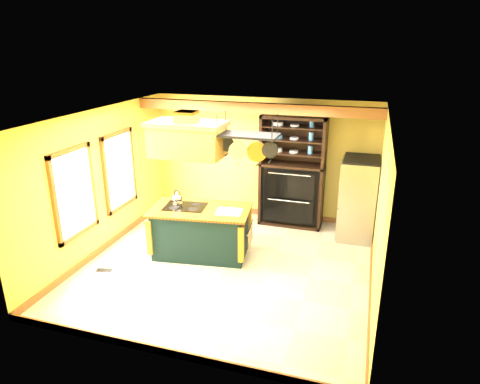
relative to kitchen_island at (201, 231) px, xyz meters
The scene contains 15 objects.
floor 0.83m from the kitchen_island, 23.50° to the right, with size 5.00×5.00×0.00m, color beige.
ceiling 2.33m from the kitchen_island, 23.50° to the right, with size 5.00×5.00×0.00m, color white.
wall_back 2.48m from the kitchen_island, 74.37° to the left, with size 5.00×0.02×2.70m, color #D9B94F.
wall_front 2.97m from the kitchen_island, 77.32° to the right, with size 5.00×0.02×2.70m, color #D9B94F.
wall_left 2.09m from the kitchen_island, behind, with size 0.02×5.00×2.70m, color #D9B94F.
wall_right 3.26m from the kitchen_island, ahead, with size 0.02×5.00×2.70m, color #D9B94F.
ceiling_beam 2.63m from the kitchen_island, 66.43° to the left, with size 5.00×0.15×0.20m, color brown.
window_near 2.33m from the kitchen_island, 149.82° to the right, with size 0.06×1.06×1.56m.
window_far 2.09m from the kitchen_island, 169.87° to the left, with size 0.06×1.06×1.56m.
kitchen_island is the anchor object (origin of this frame).
range_hood 1.78m from the kitchen_island, behind, with size 1.36×0.77×0.80m.
pot_rack 2.01m from the kitchen_island, ahead, with size 1.09×0.52×0.83m.
refrigerator 3.21m from the kitchen_island, 30.66° to the left, with size 0.71×0.84×1.64m.
hutch 2.43m from the kitchen_island, 55.62° to the left, with size 1.36×0.61×2.40m.
floor_register 1.85m from the kitchen_island, 141.90° to the right, with size 0.28×0.12×0.01m, color black.
Camera 1 is at (2.23, -6.50, 3.84)m, focal length 32.00 mm.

